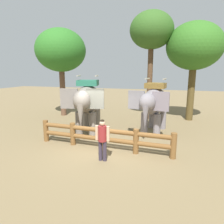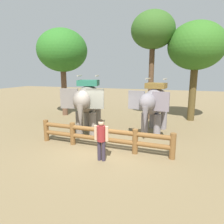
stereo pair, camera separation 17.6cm
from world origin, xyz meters
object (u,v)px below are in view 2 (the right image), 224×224
object	(u,v)px
elephant_center	(154,103)
tree_back_center	(153,32)
tree_far_left	(196,47)
tourist_woman_in_black	(101,137)
tree_far_right	(62,51)
elephant_near_left	(88,101)
log_fence	(102,136)

from	to	relation	value
elephant_center	tree_back_center	xyz separation A→B (m)	(-0.69, 3.44, 4.29)
elephant_center	tree_far_left	distance (m)	5.49
tourist_woman_in_black	tree_far_right	xyz separation A→B (m)	(-5.72, 6.80, 3.91)
tree_back_center	tree_far_right	distance (m)	6.64
elephant_near_left	tree_back_center	world-z (taller)	tree_back_center
elephant_near_left	elephant_center	distance (m)	3.64
elephant_near_left	tourist_woman_in_black	world-z (taller)	elephant_near_left
elephant_near_left	elephant_center	world-z (taller)	elephant_near_left
tree_back_center	tree_far_right	xyz separation A→B (m)	(-6.49, -0.84, -1.13)
tree_far_left	tree_back_center	bearing A→B (deg)	-171.24
log_fence	elephant_center	xyz separation A→B (m)	(1.88, 3.06, 1.10)
log_fence	tree_far_left	distance (m)	9.11
elephant_near_left	tree_far_right	xyz separation A→B (m)	(-3.68, 3.59, 3.06)
log_fence	tourist_woman_in_black	world-z (taller)	tourist_woman_in_black
elephant_near_left	tree_far_right	size ratio (longest dim) A/B	0.59
elephant_near_left	elephant_center	xyz separation A→B (m)	(3.50, 0.98, -0.09)
elephant_near_left	tree_far_left	bearing A→B (deg)	40.89
tree_far_right	log_fence	bearing A→B (deg)	-46.87
elephant_near_left	tree_back_center	distance (m)	6.72
log_fence	tree_back_center	distance (m)	8.53
elephant_center	tourist_woman_in_black	bearing A→B (deg)	-109.21
elephant_near_left	tree_back_center	size ratio (longest dim) A/B	0.52
elephant_near_left	tree_far_right	bearing A→B (deg)	135.73
tourist_woman_in_black	tree_far_left	bearing A→B (deg)	66.11
log_fence	tree_far_left	xyz separation A→B (m)	(3.99, 6.93, 4.36)
log_fence	tourist_woman_in_black	bearing A→B (deg)	-69.99
elephant_center	tourist_woman_in_black	size ratio (longest dim) A/B	2.18
elephant_center	tree_far_left	size ratio (longest dim) A/B	0.54
log_fence	elephant_center	distance (m)	3.75
log_fence	tree_back_center	size ratio (longest dim) A/B	0.85
elephant_center	tree_far_right	distance (m)	8.27
elephant_center	tree_far_left	bearing A→B (deg)	61.40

